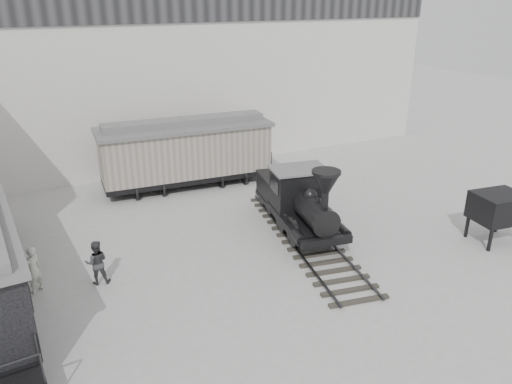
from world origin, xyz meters
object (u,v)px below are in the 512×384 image
visitor_a (33,270)px  coal_hopper (498,211)px  locomotive (301,205)px  boxcar (186,151)px  visitor_b (97,262)px

visitor_a → coal_hopper: (17.01, -4.28, 0.51)m
locomotive → boxcar: (-2.43, 7.41, 0.61)m
boxcar → locomotive: bearing=-67.9°
boxcar → visitor_a: bearing=-133.3°
visitor_b → coal_hopper: 15.53m
boxcar → visitor_a: 10.84m
locomotive → coal_hopper: size_ratio=4.81×
visitor_b → coal_hopper: bearing=176.7°
locomotive → visitor_a: 10.37m
boxcar → coal_hopper: size_ratio=4.31×
locomotive → visitor_b: (-8.37, -0.27, -0.47)m
boxcar → visitor_b: (-5.94, -7.68, -1.08)m
boxcar → coal_hopper: 14.74m
visitor_a → coal_hopper: size_ratio=0.81×
coal_hopper → boxcar: bearing=135.4°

